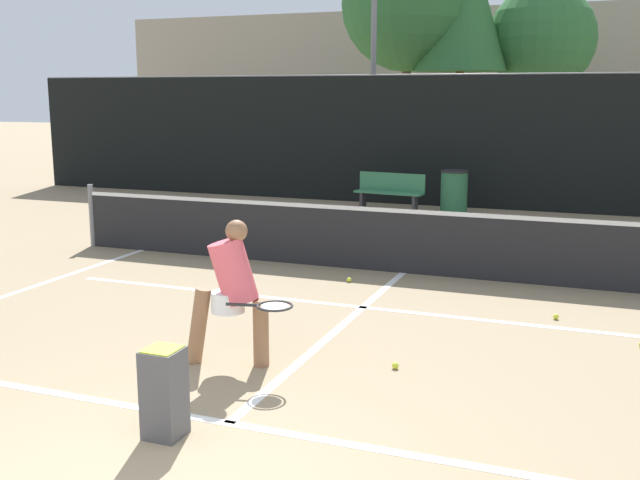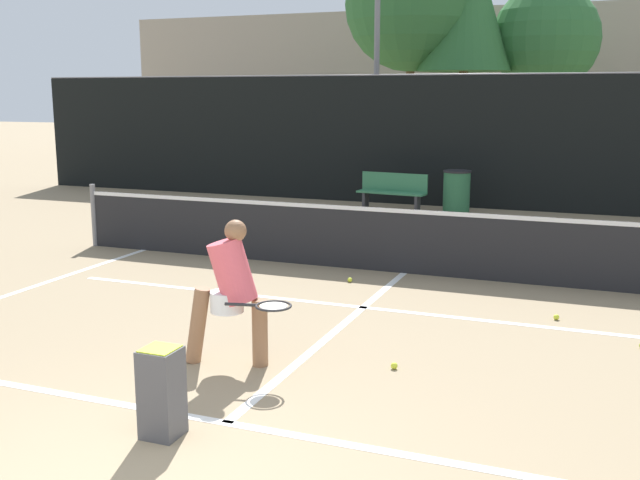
% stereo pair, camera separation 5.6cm
% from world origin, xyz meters
% --- Properties ---
extents(court_baseline_near, '(11.00, 0.10, 0.01)m').
position_xyz_m(court_baseline_near, '(0.00, 1.34, 0.00)').
color(court_baseline_near, white).
rests_on(court_baseline_near, ground).
extents(court_service_line, '(8.25, 0.10, 0.01)m').
position_xyz_m(court_service_line, '(0.00, 4.86, 0.00)').
color(court_service_line, white).
rests_on(court_service_line, ground).
extents(court_center_mark, '(0.10, 5.46, 0.01)m').
position_xyz_m(court_center_mark, '(0.00, 4.06, 0.00)').
color(court_center_mark, white).
rests_on(court_center_mark, ground).
extents(court_sideline_left, '(0.10, 6.46, 0.01)m').
position_xyz_m(court_sideline_left, '(-4.51, 4.06, 0.00)').
color(court_sideline_left, white).
rests_on(court_sideline_left, ground).
extents(net, '(11.09, 0.09, 1.07)m').
position_xyz_m(net, '(0.00, 6.79, 0.51)').
color(net, slate).
rests_on(net, ground).
extents(fence_back, '(24.00, 0.06, 3.02)m').
position_xyz_m(fence_back, '(0.00, 13.53, 1.51)').
color(fence_back, black).
rests_on(fence_back, ground).
extents(player_practicing, '(1.20, 0.53, 1.44)m').
position_xyz_m(player_practicing, '(-0.58, 2.54, 0.76)').
color(player_practicing, '#8C6042').
rests_on(player_practicing, ground).
extents(tennis_ball_scattered_2, '(0.07, 0.07, 0.07)m').
position_xyz_m(tennis_ball_scattered_2, '(-0.57, 5.99, 0.03)').
color(tennis_ball_scattered_2, '#D1E033').
rests_on(tennis_ball_scattered_2, ground).
extents(tennis_ball_scattered_3, '(0.07, 0.07, 0.07)m').
position_xyz_m(tennis_ball_scattered_3, '(2.26, 5.20, 0.03)').
color(tennis_ball_scattered_3, '#D1E033').
rests_on(tennis_ball_scattered_3, ground).
extents(tennis_ball_scattered_4, '(0.07, 0.07, 0.07)m').
position_xyz_m(tennis_ball_scattered_4, '(0.93, 2.98, 0.03)').
color(tennis_ball_scattered_4, '#D1E033').
rests_on(tennis_ball_scattered_4, ground).
extents(ball_hopper, '(0.28, 0.28, 0.71)m').
position_xyz_m(ball_hopper, '(-0.35, 0.97, 0.37)').
color(ball_hopper, '#4C4C51').
rests_on(ball_hopper, ground).
extents(courtside_bench, '(1.57, 0.55, 0.86)m').
position_xyz_m(courtside_bench, '(-1.74, 12.23, 0.47)').
color(courtside_bench, '#33724C').
rests_on(courtside_bench, ground).
extents(trash_bin, '(0.60, 0.60, 0.96)m').
position_xyz_m(trash_bin, '(-0.35, 12.41, 0.48)').
color(trash_bin, '#28603D').
rests_on(trash_bin, ground).
extents(parked_car, '(1.77, 4.39, 1.49)m').
position_xyz_m(parked_car, '(-2.33, 15.70, 0.63)').
color(parked_car, maroon).
rests_on(parked_car, ground).
extents(tree_west, '(4.29, 4.29, 7.54)m').
position_xyz_m(tree_west, '(-3.59, 20.65, 5.39)').
color(tree_west, brown).
rests_on(tree_west, ground).
extents(tree_east, '(3.40, 3.40, 5.98)m').
position_xyz_m(tree_east, '(0.49, 21.82, 4.26)').
color(tree_east, brown).
rests_on(tree_east, ground).
extents(building_far, '(36.00, 2.40, 5.89)m').
position_xyz_m(building_far, '(0.00, 27.79, 2.94)').
color(building_far, gray).
rests_on(building_far, ground).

